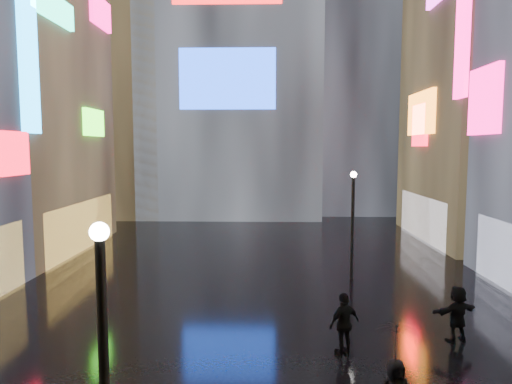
{
  "coord_description": "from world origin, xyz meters",
  "views": [
    {
      "loc": [
        0.34,
        -1.52,
        6.32
      ],
      "look_at": [
        0.0,
        12.0,
        5.0
      ],
      "focal_mm": 32.0,
      "sensor_mm": 36.0,
      "label": 1
    }
  ],
  "objects": [
    {
      "name": "building_right_far",
      "position": [
        15.98,
        30.0,
        13.98
      ],
      "size": [
        10.28,
        12.0,
        28.0
      ],
      "color": "black",
      "rests_on": "ground"
    },
    {
      "name": "tower_flank_right",
      "position": [
        9.0,
        46.0,
        17.0
      ],
      "size": [
        12.0,
        12.0,
        34.0
      ],
      "primitive_type": "cube",
      "color": "black",
      "rests_on": "ground"
    },
    {
      "name": "tower_flank_left",
      "position": [
        -14.0,
        42.0,
        13.0
      ],
      "size": [
        10.0,
        10.0,
        26.0
      ],
      "primitive_type": "cube",
      "color": "black",
      "rests_on": "ground"
    },
    {
      "name": "pedestrian_3",
      "position": [
        2.7,
        12.02,
        0.96
      ],
      "size": [
        1.2,
        0.98,
        1.91
      ],
      "primitive_type": "imported",
      "rotation": [
        0.0,
        0.0,
        3.69
      ],
      "color": "black",
      "rests_on": "ground"
    },
    {
      "name": "ground",
      "position": [
        0.0,
        20.0,
        0.0
      ],
      "size": [
        140.0,
        140.0,
        0.0
      ],
      "primitive_type": "plane",
      "color": "black",
      "rests_on": "ground"
    },
    {
      "name": "pedestrian_5",
      "position": [
        6.56,
        13.07,
        0.92
      ],
      "size": [
        1.79,
        1.11,
        1.84
      ],
      "primitive_type": "imported",
      "rotation": [
        0.0,
        0.0,
        3.51
      ],
      "color": "black",
      "rests_on": "ground"
    },
    {
      "name": "lamp_near",
      "position": [
        -2.21,
        5.22,
        2.94
      ],
      "size": [
        0.3,
        0.3,
        5.2
      ],
      "color": "black",
      "rests_on": "ground"
    },
    {
      "name": "umbrella_2",
      "position": [
        3.24,
        8.36,
        1.99
      ],
      "size": [
        1.3,
        1.3,
        0.85
      ],
      "primitive_type": "imported",
      "rotation": [
        0.0,
        0.0,
        2.2
      ],
      "color": "black",
      "rests_on": "pedestrian_4"
    },
    {
      "name": "lamp_far",
      "position": [
        4.41,
        20.06,
        2.94
      ],
      "size": [
        0.3,
        0.3,
        5.2
      ],
      "color": "black",
      "rests_on": "ground"
    }
  ]
}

